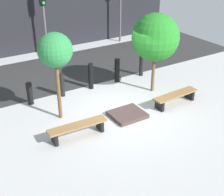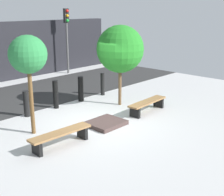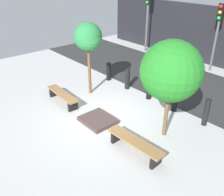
{
  "view_description": "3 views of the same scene",
  "coord_description": "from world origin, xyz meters",
  "px_view_note": "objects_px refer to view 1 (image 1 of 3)",
  "views": [
    {
      "loc": [
        -5.39,
        -7.93,
        5.56
      ],
      "look_at": [
        -0.53,
        -0.13,
        0.79
      ],
      "focal_mm": 50.0,
      "sensor_mm": 36.0,
      "label": 1
    },
    {
      "loc": [
        -6.89,
        -6.96,
        3.73
      ],
      "look_at": [
        0.42,
        -0.18,
        0.82
      ],
      "focal_mm": 50.0,
      "sensor_mm": 36.0,
      "label": 2
    },
    {
      "loc": [
        5.9,
        -4.75,
        4.84
      ],
      "look_at": [
        0.18,
        0.21,
        0.83
      ],
      "focal_mm": 40.0,
      "sensor_mm": 36.0,
      "label": 3
    }
  ],
  "objects_px": {
    "planter_bed": "(127,114)",
    "bench_left": "(78,128)",
    "bollard_left": "(62,85)",
    "bollard_far_left": "(30,94)",
    "bollard_right": "(117,70)",
    "bench_right": "(175,97)",
    "bollard_center": "(91,76)",
    "traffic_light_mid_west": "(43,10)",
    "tree_behind_right_bench": "(155,38)",
    "bollard_far_right": "(141,65)",
    "tree_behind_left_bench": "(55,51)"
  },
  "relations": [
    {
      "from": "bench_right",
      "to": "bollard_far_right",
      "type": "bearing_deg",
      "value": 76.78
    },
    {
      "from": "tree_behind_right_bench",
      "to": "bollard_right",
      "type": "xyz_separation_m",
      "value": [
        -0.73,
        1.5,
        -1.69
      ]
    },
    {
      "from": "bench_right",
      "to": "bollard_left",
      "type": "xyz_separation_m",
      "value": [
        -3.27,
        2.85,
        0.15
      ]
    },
    {
      "from": "bollard_far_right",
      "to": "tree_behind_right_bench",
      "type": "bearing_deg",
      "value": -110.11
    },
    {
      "from": "bollard_far_left",
      "to": "bollard_right",
      "type": "height_order",
      "value": "bollard_right"
    },
    {
      "from": "bollard_left",
      "to": "bollard_center",
      "type": "relative_size",
      "value": 0.86
    },
    {
      "from": "bollard_right",
      "to": "bollard_far_right",
      "type": "xyz_separation_m",
      "value": [
        1.27,
        0.0,
        -0.02
      ]
    },
    {
      "from": "bollard_left",
      "to": "bollard_far_right",
      "type": "distance_m",
      "value": 3.82
    },
    {
      "from": "bench_right",
      "to": "tree_behind_left_bench",
      "type": "distance_m",
      "value": 4.71
    },
    {
      "from": "bench_left",
      "to": "traffic_light_mid_west",
      "type": "bearing_deg",
      "value": 77.65
    },
    {
      "from": "bench_left",
      "to": "bollard_far_right",
      "type": "height_order",
      "value": "bollard_far_right"
    },
    {
      "from": "bollard_left",
      "to": "bollard_far_left",
      "type": "bearing_deg",
      "value": 180.0
    },
    {
      "from": "bench_right",
      "to": "tree_behind_right_bench",
      "type": "distance_m",
      "value": 2.32
    },
    {
      "from": "bollard_center",
      "to": "bollard_right",
      "type": "distance_m",
      "value": 1.27
    },
    {
      "from": "bollard_far_left",
      "to": "bollard_right",
      "type": "relative_size",
      "value": 0.83
    },
    {
      "from": "tree_behind_left_bench",
      "to": "tree_behind_right_bench",
      "type": "xyz_separation_m",
      "value": [
        4.0,
        0.0,
        -0.2
      ]
    },
    {
      "from": "planter_bed",
      "to": "bollard_center",
      "type": "distance_m",
      "value": 2.69
    },
    {
      "from": "tree_behind_left_bench",
      "to": "traffic_light_mid_west",
      "type": "bearing_deg",
      "value": 72.34
    },
    {
      "from": "bench_left",
      "to": "tree_behind_right_bench",
      "type": "xyz_separation_m",
      "value": [
        4.0,
        1.35,
        1.88
      ]
    },
    {
      "from": "bench_left",
      "to": "bollard_center",
      "type": "bearing_deg",
      "value": 57.27
    },
    {
      "from": "planter_bed",
      "to": "bench_left",
      "type": "bearing_deg",
      "value": -174.29
    },
    {
      "from": "bollard_center",
      "to": "traffic_light_mid_west",
      "type": "xyz_separation_m",
      "value": [
        0.0,
        4.78,
        1.77
      ]
    },
    {
      "from": "traffic_light_mid_west",
      "to": "tree_behind_right_bench",
      "type": "bearing_deg",
      "value": -72.34
    },
    {
      "from": "tree_behind_left_bench",
      "to": "bollard_far_right",
      "type": "distance_m",
      "value": 5.15
    },
    {
      "from": "bollard_far_right",
      "to": "planter_bed",
      "type": "bearing_deg",
      "value": -133.88
    },
    {
      "from": "planter_bed",
      "to": "tree_behind_right_bench",
      "type": "relative_size",
      "value": 0.37
    },
    {
      "from": "bollard_center",
      "to": "tree_behind_right_bench",
      "type": "bearing_deg",
      "value": -36.8
    },
    {
      "from": "bench_right",
      "to": "bollard_right",
      "type": "xyz_separation_m",
      "value": [
        -0.73,
        2.85,
        0.2
      ]
    },
    {
      "from": "tree_behind_right_bench",
      "to": "bollard_right",
      "type": "height_order",
      "value": "tree_behind_right_bench"
    },
    {
      "from": "tree_behind_left_bench",
      "to": "bollard_right",
      "type": "bearing_deg",
      "value": 24.56
    },
    {
      "from": "bollard_center",
      "to": "bollard_far_right",
      "type": "bearing_deg",
      "value": 0.0
    },
    {
      "from": "bench_right",
      "to": "bollard_far_left",
      "type": "distance_m",
      "value": 5.37
    },
    {
      "from": "tree_behind_left_bench",
      "to": "tree_behind_right_bench",
      "type": "relative_size",
      "value": 0.96
    },
    {
      "from": "tree_behind_right_bench",
      "to": "bench_left",
      "type": "bearing_deg",
      "value": -161.31
    },
    {
      "from": "bollard_far_right",
      "to": "tree_behind_left_bench",
      "type": "bearing_deg",
      "value": -161.79
    },
    {
      "from": "tree_behind_left_bench",
      "to": "bollard_far_left",
      "type": "relative_size",
      "value": 3.5
    },
    {
      "from": "bench_left",
      "to": "bollard_right",
      "type": "distance_m",
      "value": 4.35
    },
    {
      "from": "bollard_far_left",
      "to": "traffic_light_mid_west",
      "type": "xyz_separation_m",
      "value": [
        2.55,
        4.78,
        1.88
      ]
    },
    {
      "from": "planter_bed",
      "to": "bollard_right",
      "type": "height_order",
      "value": "bollard_right"
    },
    {
      "from": "bench_left",
      "to": "bollard_far_right",
      "type": "bearing_deg",
      "value": 34.4
    },
    {
      "from": "bollard_right",
      "to": "traffic_light_mid_west",
      "type": "height_order",
      "value": "traffic_light_mid_west"
    },
    {
      "from": "bench_right",
      "to": "bollard_right",
      "type": "height_order",
      "value": "bollard_right"
    },
    {
      "from": "bollard_center",
      "to": "planter_bed",
      "type": "bearing_deg",
      "value": -90.0
    },
    {
      "from": "bollard_left",
      "to": "traffic_light_mid_west",
      "type": "height_order",
      "value": "traffic_light_mid_west"
    },
    {
      "from": "planter_bed",
      "to": "bollard_right",
      "type": "distance_m",
      "value": 2.97
    },
    {
      "from": "traffic_light_mid_west",
      "to": "bench_right",
      "type": "bearing_deg",
      "value": -75.32
    },
    {
      "from": "bollard_center",
      "to": "bollard_right",
      "type": "height_order",
      "value": "bollard_center"
    },
    {
      "from": "bollard_center",
      "to": "bollard_right",
      "type": "bearing_deg",
      "value": 0.0
    },
    {
      "from": "bench_left",
      "to": "bollard_left",
      "type": "relative_size",
      "value": 2.05
    },
    {
      "from": "bollard_far_left",
      "to": "bollard_right",
      "type": "distance_m",
      "value": 3.82
    }
  ]
}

